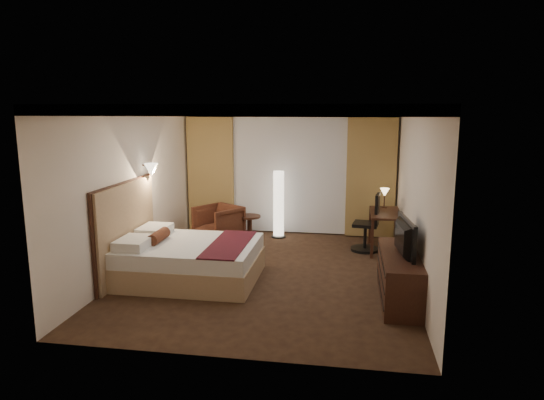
% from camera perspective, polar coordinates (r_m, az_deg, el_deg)
% --- Properties ---
extents(floor, '(4.50, 5.50, 0.01)m').
position_cam_1_polar(floor, '(8.00, -0.46, -8.65)').
color(floor, black).
rests_on(floor, ground).
extents(ceiling, '(4.50, 5.50, 0.01)m').
position_cam_1_polar(ceiling, '(7.55, -0.50, 11.06)').
color(ceiling, white).
rests_on(ceiling, back_wall).
extents(back_wall, '(4.50, 0.02, 2.70)m').
position_cam_1_polar(back_wall, '(10.35, 2.09, 3.49)').
color(back_wall, silver).
rests_on(back_wall, floor).
extents(left_wall, '(0.02, 5.50, 2.70)m').
position_cam_1_polar(left_wall, '(8.34, -15.91, 1.31)').
color(left_wall, silver).
rests_on(left_wall, floor).
extents(right_wall, '(0.02, 5.50, 2.70)m').
position_cam_1_polar(right_wall, '(7.62, 16.45, 0.41)').
color(right_wall, silver).
rests_on(right_wall, floor).
extents(crown_molding, '(4.50, 5.50, 0.12)m').
position_cam_1_polar(crown_molding, '(7.55, -0.50, 10.61)').
color(crown_molding, black).
rests_on(crown_molding, ceiling).
extents(soffit, '(4.50, 0.50, 0.20)m').
position_cam_1_polar(soffit, '(10.02, 1.96, 10.42)').
color(soffit, white).
rests_on(soffit, ceiling).
extents(curtain_sheer, '(2.48, 0.04, 2.45)m').
position_cam_1_polar(curtain_sheer, '(10.29, 2.03, 2.88)').
color(curtain_sheer, silver).
rests_on(curtain_sheer, back_wall).
extents(curtain_left_drape, '(1.00, 0.14, 2.45)m').
position_cam_1_polar(curtain_left_drape, '(10.58, -7.20, 3.02)').
color(curtain_left_drape, '#A08249').
rests_on(curtain_left_drape, back_wall).
extents(curtain_right_drape, '(1.00, 0.14, 2.45)m').
position_cam_1_polar(curtain_right_drape, '(10.16, 11.56, 2.57)').
color(curtain_right_drape, '#A08249').
rests_on(curtain_right_drape, back_wall).
extents(wall_sconce, '(0.24, 0.24, 0.24)m').
position_cam_1_polar(wall_sconce, '(8.56, -14.02, 3.46)').
color(wall_sconce, white).
rests_on(wall_sconce, left_wall).
extents(bed, '(2.07, 1.62, 0.61)m').
position_cam_1_polar(bed, '(7.77, -9.52, -7.05)').
color(bed, white).
rests_on(bed, floor).
extents(headboard, '(0.12, 1.92, 1.50)m').
position_cam_1_polar(headboard, '(8.04, -16.72, -3.45)').
color(headboard, tan).
rests_on(headboard, floor).
extents(armchair, '(1.06, 1.05, 0.80)m').
position_cam_1_polar(armchair, '(9.85, -6.33, -2.56)').
color(armchair, '#472115').
rests_on(armchair, floor).
extents(side_table, '(0.45, 0.45, 0.50)m').
position_cam_1_polar(side_table, '(9.97, -2.64, -3.24)').
color(side_table, black).
rests_on(side_table, floor).
extents(floor_lamp, '(0.30, 0.30, 1.41)m').
position_cam_1_polar(floor_lamp, '(10.02, 0.78, -0.50)').
color(floor_lamp, white).
rests_on(floor_lamp, floor).
extents(desk, '(0.55, 1.14, 0.75)m').
position_cam_1_polar(desk, '(9.38, 13.10, -3.62)').
color(desk, black).
rests_on(desk, floor).
extents(desk_lamp, '(0.18, 0.18, 0.34)m').
position_cam_1_polar(desk_lamp, '(9.68, 13.08, 0.12)').
color(desk_lamp, '#FFD899').
rests_on(desk_lamp, desk).
extents(office_chair, '(0.60, 0.60, 1.10)m').
position_cam_1_polar(office_chair, '(9.27, 10.95, -2.57)').
color(office_chair, black).
rests_on(office_chair, floor).
extents(dresser, '(0.50, 1.72, 0.67)m').
position_cam_1_polar(dresser, '(7.11, 14.73, -8.69)').
color(dresser, black).
rests_on(dresser, floor).
extents(television, '(0.68, 1.05, 0.13)m').
position_cam_1_polar(television, '(6.93, 14.73, -3.84)').
color(television, black).
rests_on(television, dresser).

